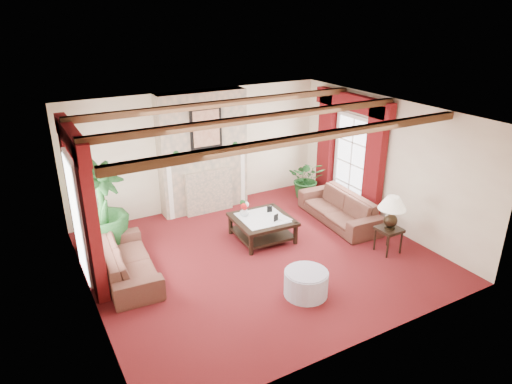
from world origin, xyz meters
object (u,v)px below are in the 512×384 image
sofa_left (127,256)px  sofa_right (339,204)px  ottoman (306,283)px  side_table (388,240)px  coffee_table (262,228)px  potted_palm (103,227)px

sofa_left → sofa_right: size_ratio=0.97×
sofa_right → ottoman: size_ratio=2.99×
side_table → ottoman: side_table is taller
sofa_left → sofa_right: (4.56, -0.07, 0.01)m
sofa_right → coffee_table: size_ratio=1.92×
sofa_left → coffee_table: size_ratio=1.86×
sofa_left → potted_palm: bearing=12.0°
sofa_left → side_table: (4.53, -1.58, -0.15)m
coffee_table → side_table: size_ratio=2.23×
coffee_table → side_table: (1.82, -1.63, 0.02)m
side_table → ottoman: size_ratio=0.70×
sofa_right → coffee_table: 1.86m
sofa_right → sofa_left: bearing=-86.9°
sofa_left → ottoman: (2.36, -1.97, -0.19)m
coffee_table → sofa_right: bearing=-1.0°
sofa_right → ottoman: 2.91m
side_table → sofa_left: bearing=160.8°
potted_palm → ottoman: size_ratio=2.83×
potted_palm → coffee_table: 3.07m
sofa_left → side_table: size_ratio=4.15×
sofa_right → coffee_table: (-1.85, 0.12, -0.18)m
sofa_right → potted_palm: potted_palm is taller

